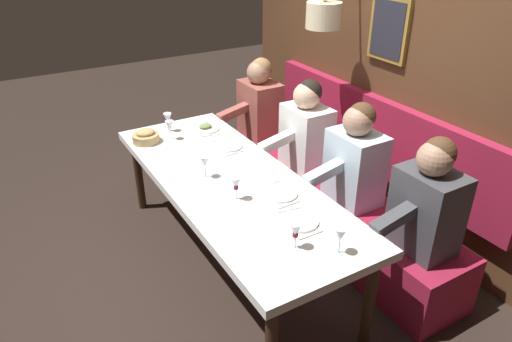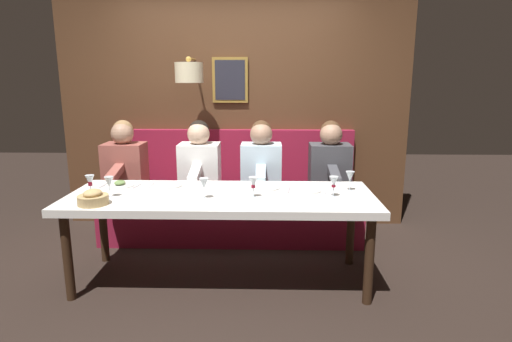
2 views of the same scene
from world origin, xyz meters
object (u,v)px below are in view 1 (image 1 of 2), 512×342
at_px(dining_table, 230,187).
at_px(diner_far, 259,102).
at_px(wine_glass_3, 295,231).
at_px(wine_glass_5, 236,184).
at_px(diner_nearest, 428,200).
at_px(wine_glass_1, 205,162).
at_px(bread_bowl, 146,137).
at_px(wine_glass_0, 170,126).
at_px(diner_middle, 306,129).
at_px(wine_glass_2, 168,119).
at_px(diner_near, 355,158).
at_px(wine_glass_4, 340,236).

height_order(dining_table, diner_far, diner_far).
distance_m(wine_glass_3, wine_glass_5, 0.62).
height_order(diner_nearest, wine_glass_5, diner_nearest).
bearing_deg(wine_glass_1, diner_far, 43.08).
height_order(dining_table, wine_glass_1, wine_glass_1).
bearing_deg(bread_bowl, wine_glass_3, -82.04).
bearing_deg(wine_glass_1, wine_glass_0, 87.90).
relative_size(diner_nearest, wine_glass_3, 4.82).
bearing_deg(diner_far, bread_bowl, -172.27).
height_order(diner_middle, bread_bowl, diner_middle).
height_order(wine_glass_1, wine_glass_2, same).
distance_m(wine_glass_2, wine_glass_3, 1.91).
bearing_deg(diner_nearest, wine_glass_1, 132.67).
distance_m(diner_nearest, wine_glass_1, 1.50).
relative_size(dining_table, wine_glass_3, 14.85).
relative_size(wine_glass_5, bread_bowl, 0.75).
distance_m(diner_nearest, bread_bowl, 2.24).
height_order(diner_near, wine_glass_1, diner_near).
height_order(dining_table, bread_bowl, bread_bowl).
distance_m(wine_glass_0, wine_glass_1, 0.74).
relative_size(dining_table, bread_bowl, 11.07).
relative_size(wine_glass_2, wine_glass_4, 1.00).
bearing_deg(wine_glass_2, diner_nearest, -64.88).
xyz_separation_m(diner_nearest, wine_glass_1, (-1.02, 1.11, 0.04)).
bearing_deg(wine_glass_0, diner_middle, -28.75).
bearing_deg(dining_table, wine_glass_2, 93.49).
relative_size(wine_glass_0, wine_glass_3, 1.00).
bearing_deg(wine_glass_4, wine_glass_2, 95.27).
height_order(wine_glass_3, bread_bowl, wine_glass_3).
bearing_deg(wine_glass_4, diner_far, 70.37).
relative_size(diner_middle, diner_far, 1.00).
relative_size(dining_table, diner_middle, 3.08).
height_order(wine_glass_2, wine_glass_3, same).
bearing_deg(diner_near, diner_nearest, -90.00).
height_order(wine_glass_1, bread_bowl, wine_glass_1).
bearing_deg(wine_glass_4, wine_glass_0, 97.15).
bearing_deg(wine_glass_1, wine_glass_5, -83.06).
bearing_deg(wine_glass_3, dining_table, 86.45).
xyz_separation_m(diner_near, wine_glass_3, (-0.94, -0.58, 0.04)).
bearing_deg(diner_middle, wine_glass_4, -119.08).
distance_m(diner_far, wine_glass_5, 1.65).
xyz_separation_m(wine_glass_2, wine_glass_4, (0.19, -2.07, 0.00)).
relative_size(wine_glass_4, wine_glass_5, 1.00).
bearing_deg(diner_near, wine_glass_4, -135.64).
relative_size(diner_far, wine_glass_1, 4.82).
distance_m(dining_table, diner_near, 0.94).
bearing_deg(diner_far, wine_glass_1, -136.92).
xyz_separation_m(diner_near, wine_glass_0, (-0.99, 1.16, 0.04)).
height_order(diner_far, bread_bowl, diner_far).
relative_size(dining_table, diner_nearest, 3.08).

